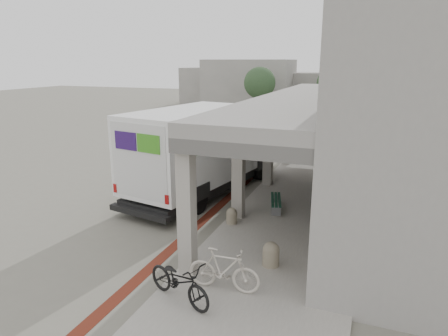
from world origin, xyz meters
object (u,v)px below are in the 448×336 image
at_px(bench, 276,202).
at_px(utility_cabinet, 329,187).
at_px(fedex_truck, 204,148).
at_px(bicycle_cream, 224,270).
at_px(bicycle_black, 179,281).

relative_size(bench, utility_cabinet, 1.68).
height_order(fedex_truck, bench, fedex_truck).
distance_m(fedex_truck, bicycle_cream, 7.84).
relative_size(bench, bicycle_black, 0.86).
bearing_deg(bicycle_cream, bicycle_black, 132.02).
bearing_deg(fedex_truck, bench, -9.54).
bearing_deg(utility_cabinet, bicycle_black, -103.56).
bearing_deg(bicycle_black, bicycle_cream, -24.34).
distance_m(fedex_truck, bicycle_black, 8.23).
height_order(fedex_truck, bicycle_black, fedex_truck).
height_order(utility_cabinet, bicycle_black, bicycle_black).
height_order(bench, bicycle_cream, bicycle_cream).
bearing_deg(fedex_truck, utility_cabinet, 17.01).
bearing_deg(bench, utility_cabinet, 32.18).
bearing_deg(bicycle_black, utility_cabinet, 5.60).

